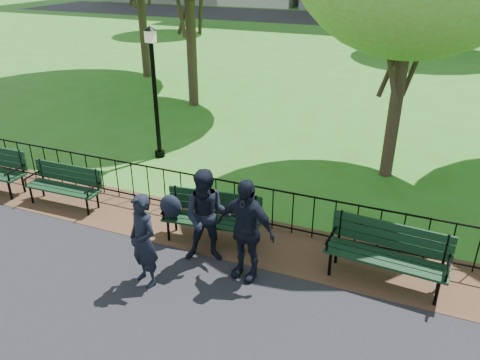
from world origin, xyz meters
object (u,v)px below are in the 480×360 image
at_px(park_bench_left_a, 65,181).
at_px(person_mid, 207,217).
at_px(sedan_silver, 379,13).
at_px(person_left, 143,241).
at_px(person_right, 245,230).
at_px(park_bench_main, 194,210).
at_px(lamppost, 155,89).
at_px(taxi, 353,9).
at_px(park_bench_right_a, 388,248).

relative_size(park_bench_left_a, person_mid, 0.99).
relative_size(park_bench_left_a, sedan_silver, 0.36).
bearing_deg(person_left, person_right, 51.39).
relative_size(park_bench_main, person_mid, 1.10).
relative_size(park_bench_main, sedan_silver, 0.40).
xyz_separation_m(lamppost, taxi, (-0.58, 31.17, -1.10)).
bearing_deg(person_right, person_left, -141.61).
bearing_deg(taxi, park_bench_left_a, -171.99).
bearing_deg(sedan_silver, lamppost, 153.92).
height_order(person_left, person_mid, person_mid).
xyz_separation_m(park_bench_main, park_bench_left_a, (-3.17, 0.18, -0.10)).
bearing_deg(park_bench_left_a, taxi, 88.73).
distance_m(taxi, sedan_silver, 3.67).
bearing_deg(person_right, taxi, 106.61).
relative_size(person_mid, taxi, 0.41).
distance_m(park_bench_main, lamppost, 4.37).
xyz_separation_m(park_bench_left_a, person_mid, (3.70, -0.67, 0.32)).
distance_m(person_mid, sedan_silver, 32.13).
distance_m(park_bench_left_a, lamppost, 3.32).
bearing_deg(person_right, sedan_silver, 103.01).
distance_m(park_bench_right_a, person_left, 3.92).
bearing_deg(person_mid, person_right, -32.26).
distance_m(park_bench_left_a, person_right, 4.56).
bearing_deg(person_left, taxi, 117.21).
bearing_deg(person_mid, park_bench_left_a, 150.74).
relative_size(park_bench_left_a, person_left, 1.06).
height_order(park_bench_right_a, lamppost, lamppost).
relative_size(park_bench_left_a, park_bench_right_a, 0.86).
distance_m(lamppost, sedan_silver, 28.48).
bearing_deg(taxi, person_left, -167.14).
height_order(park_bench_right_a, sedan_silver, sedan_silver).
height_order(park_bench_left_a, lamppost, lamppost).
height_order(park_bench_left_a, person_right, person_right).
height_order(person_right, sedan_silver, person_right).
bearing_deg(park_bench_main, person_mid, -50.03).
distance_m(park_bench_main, park_bench_left_a, 3.18).
relative_size(person_left, taxi, 0.38).
distance_m(lamppost, person_mid, 5.02).
height_order(park_bench_left_a, sedan_silver, sedan_silver).
distance_m(park_bench_main, person_right, 1.48).
bearing_deg(sedan_silver, park_bench_main, 159.22).
distance_m(park_bench_right_a, lamppost, 7.02).
xyz_separation_m(park_bench_left_a, person_right, (4.47, -0.85, 0.36)).
height_order(park_bench_main, taxi, taxi).
relative_size(park_bench_main, person_right, 1.05).
bearing_deg(lamppost, person_right, -43.99).
distance_m(person_left, sedan_silver, 33.08).
xyz_separation_m(park_bench_left_a, lamppost, (0.45, 3.03, 1.28)).
xyz_separation_m(park_bench_main, park_bench_right_a, (3.46, 0.11, -0.01)).
xyz_separation_m(park_bench_main, person_right, (1.30, -0.67, 0.26)).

